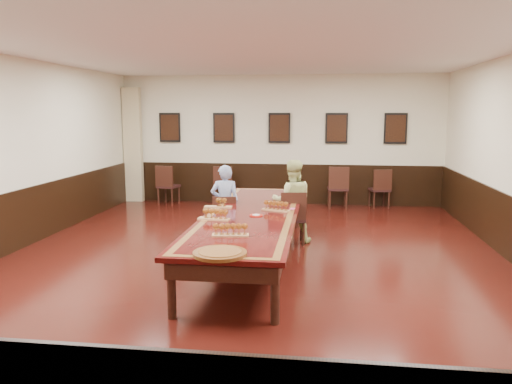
# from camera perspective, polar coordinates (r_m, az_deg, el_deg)

# --- Properties ---
(floor) EXTENTS (8.00, 10.00, 0.02)m
(floor) POSITION_cam_1_polar(r_m,az_deg,el_deg) (7.88, -0.48, -7.85)
(floor) COLOR black
(floor) RESTS_ON ground
(ceiling) EXTENTS (8.00, 10.00, 0.02)m
(ceiling) POSITION_cam_1_polar(r_m,az_deg,el_deg) (7.59, -0.51, 16.09)
(ceiling) COLOR white
(ceiling) RESTS_ON floor
(wall_back) EXTENTS (8.00, 0.02, 3.20)m
(wall_back) POSITION_cam_1_polar(r_m,az_deg,el_deg) (12.53, 2.70, 5.96)
(wall_back) COLOR beige
(wall_back) RESTS_ON floor
(wall_front) EXTENTS (8.00, 0.02, 3.20)m
(wall_front) POSITION_cam_1_polar(r_m,az_deg,el_deg) (2.75, -15.21, -5.73)
(wall_front) COLOR beige
(wall_front) RESTS_ON floor
(wall_left) EXTENTS (0.02, 10.00, 3.20)m
(wall_left) POSITION_cam_1_polar(r_m,az_deg,el_deg) (9.04, -26.62, 3.79)
(wall_left) COLOR beige
(wall_left) RESTS_ON floor
(chair_man) EXTENTS (0.47, 0.50, 0.87)m
(chair_man) POSITION_cam_1_polar(r_m,az_deg,el_deg) (8.75, -3.56, -3.14)
(chair_man) COLOR black
(chair_man) RESTS_ON floor
(chair_woman) EXTENTS (0.51, 0.54, 0.94)m
(chair_woman) POSITION_cam_1_polar(r_m,az_deg,el_deg) (8.77, 4.18, -2.88)
(chair_woman) COLOR black
(chair_woman) RESTS_ON floor
(spare_chair_a) EXTENTS (0.55, 0.58, 0.99)m
(spare_chair_a) POSITION_cam_1_polar(r_m,az_deg,el_deg) (12.63, -9.98, 0.81)
(spare_chair_a) COLOR black
(spare_chair_a) RESTS_ON floor
(spare_chair_b) EXTENTS (0.50, 0.54, 0.99)m
(spare_chair_b) POSITION_cam_1_polar(r_m,az_deg,el_deg) (12.32, -3.57, 0.73)
(spare_chair_b) COLOR black
(spare_chair_b) RESTS_ON floor
(spare_chair_c) EXTENTS (0.50, 0.54, 1.02)m
(spare_chair_c) POSITION_cam_1_polar(r_m,az_deg,el_deg) (12.12, 9.33, 0.56)
(spare_chair_c) COLOR black
(spare_chair_c) RESTS_ON floor
(spare_chair_d) EXTENTS (0.54, 0.57, 0.94)m
(spare_chair_d) POSITION_cam_1_polar(r_m,az_deg,el_deg) (12.39, 13.92, 0.42)
(spare_chair_d) COLOR black
(spare_chair_d) RESTS_ON floor
(person_man) EXTENTS (0.55, 0.40, 1.38)m
(person_man) POSITION_cam_1_polar(r_m,az_deg,el_deg) (8.79, -3.55, -1.37)
(person_man) COLOR #476CB1
(person_man) RESTS_ON floor
(person_woman) EXTENTS (0.81, 0.67, 1.47)m
(person_woman) POSITION_cam_1_polar(r_m,az_deg,el_deg) (8.82, 4.14, -1.06)
(person_woman) COLOR #D5DD8A
(person_woman) RESTS_ON floor
(pink_phone) EXTENTS (0.09, 0.15, 0.01)m
(pink_phone) POSITION_cam_1_polar(r_m,az_deg,el_deg) (8.01, 4.16, -1.94)
(pink_phone) COLOR #DE4A84
(pink_phone) RESTS_ON conference_table
(curtain) EXTENTS (0.45, 0.18, 2.90)m
(curtain) POSITION_cam_1_polar(r_m,az_deg,el_deg) (13.21, -13.87, 5.22)
(curtain) COLOR #C5B888
(curtain) RESTS_ON floor
(wainscoting) EXTENTS (8.00, 10.00, 1.00)m
(wainscoting) POSITION_cam_1_polar(r_m,az_deg,el_deg) (7.74, -0.48, -4.24)
(wainscoting) COLOR black
(wainscoting) RESTS_ON floor
(conference_table) EXTENTS (1.40, 5.00, 0.76)m
(conference_table) POSITION_cam_1_polar(r_m,az_deg,el_deg) (7.72, -0.48, -3.44)
(conference_table) COLOR black
(conference_table) RESTS_ON floor
(posters) EXTENTS (6.14, 0.04, 0.74)m
(posters) POSITION_cam_1_polar(r_m,az_deg,el_deg) (12.45, 2.69, 7.32)
(posters) COLOR black
(posters) RESTS_ON wall_back
(flight_a) EXTENTS (0.45, 0.15, 0.17)m
(flight_a) POSITION_cam_1_polar(r_m,az_deg,el_deg) (8.11, -4.23, -1.28)
(flight_a) COLOR #B07C49
(flight_a) RESTS_ON conference_table
(flight_b) EXTENTS (0.46, 0.29, 0.17)m
(flight_b) POSITION_cam_1_polar(r_m,az_deg,el_deg) (7.83, 2.29, -1.64)
(flight_b) COLOR #B07C49
(flight_b) RESTS_ON conference_table
(flight_c) EXTENTS (0.47, 0.20, 0.17)m
(flight_c) POSITION_cam_1_polar(r_m,az_deg,el_deg) (7.20, -4.80, -2.60)
(flight_c) COLOR #B07C49
(flight_c) RESTS_ON conference_table
(flight_d) EXTENTS (0.47, 0.20, 0.17)m
(flight_d) POSITION_cam_1_polar(r_m,az_deg,el_deg) (6.25, -2.95, -4.39)
(flight_d) COLOR #B07C49
(flight_d) RESTS_ON conference_table
(red_plate_grp) EXTENTS (0.20, 0.20, 0.03)m
(red_plate_grp) POSITION_cam_1_polar(r_m,az_deg,el_deg) (7.46, 0.01, -2.70)
(red_plate_grp) COLOR #B3160B
(red_plate_grp) RESTS_ON conference_table
(carved_platter) EXTENTS (0.68, 0.68, 0.05)m
(carved_platter) POSITION_cam_1_polar(r_m,az_deg,el_deg) (5.48, -4.15, -6.99)
(carved_platter) COLOR #512A10
(carved_platter) RESTS_ON conference_table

